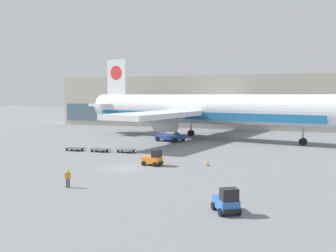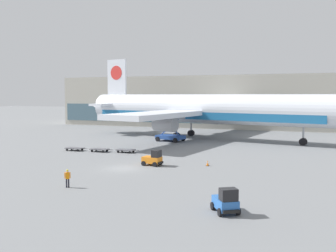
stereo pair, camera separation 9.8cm
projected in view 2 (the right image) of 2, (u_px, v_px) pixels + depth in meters
ground_plane at (123, 168)px, 45.28m from camera, size 400.00×400.00×0.00m
terminal_building at (219, 102)px, 105.41m from camera, size 90.00×18.20×14.00m
airplane_main at (199, 110)px, 76.03m from camera, size 57.58×48.65×17.00m
scissor_lift_loader at (170, 131)px, 71.79m from camera, size 5.67×4.20×5.07m
baggage_tug_foreground at (226, 202)px, 28.12m from camera, size 2.57×2.82×2.00m
baggage_tug_mid at (153, 159)px, 47.12m from camera, size 2.60×1.89×2.00m
baggage_dolly_lead at (75, 148)px, 59.65m from camera, size 3.70×1.50×0.48m
baggage_dolly_second at (100, 149)px, 58.53m from camera, size 3.70×1.50×0.48m
baggage_dolly_third at (126, 150)px, 57.70m from camera, size 3.70×1.50×0.48m
ground_crew_near at (67, 177)px, 35.88m from camera, size 0.48×0.39×1.76m
traffic_cone_near at (208, 163)px, 46.90m from camera, size 0.40×0.40×0.69m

